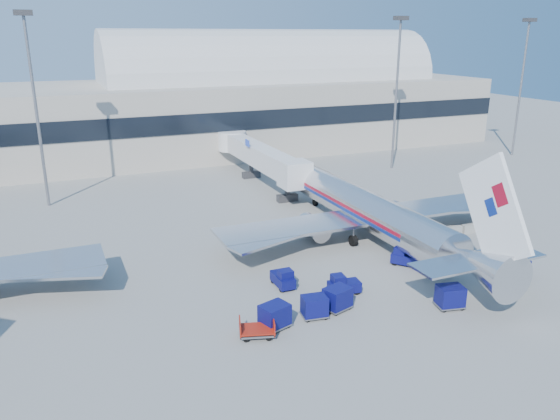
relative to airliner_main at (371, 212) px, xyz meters
name	(u,v)px	position (x,y,z in m)	size (l,w,h in m)	color
ground	(301,271)	(-10.00, -4.51, -2.93)	(260.00, 260.00, 0.00)	gray
terminal	(81,114)	(-23.60, 51.46, 4.60)	(170.00, 28.15, 21.00)	#B2AA9E
airliner_main	(371,212)	(0.00, 0.00, 0.00)	(32.00, 37.26, 12.07)	silver
jetbridge_near	(256,154)	(-2.40, 26.30, 1.00)	(4.40, 27.50, 6.25)	silver
mast_west	(32,82)	(-30.00, 25.49, 11.87)	(2.00, 1.20, 22.60)	slate
mast_east	(398,71)	(20.00, 25.49, 11.87)	(2.00, 1.20, 22.60)	slate
mast_far_east	(523,68)	(45.00, 25.49, 11.87)	(2.00, 1.20, 22.60)	slate
barrier_near	(449,232)	(8.00, -2.51, -2.48)	(3.00, 0.55, 0.90)	#9E9E96
barrier_mid	(474,228)	(11.30, -2.51, -2.48)	(3.00, 0.55, 0.90)	#9E9E96
barrier_far	(498,224)	(14.60, -2.51, -2.48)	(3.00, 0.55, 0.90)	#9E9E96
tug_lead	(343,285)	(-8.73, -9.76, -2.17)	(2.67, 1.55, 1.66)	#0A0C4E
tug_right	(405,257)	(-0.69, -6.93, -2.16)	(2.61, 2.82, 1.68)	#0A0C4E
tug_left	(283,278)	(-12.68, -6.75, -2.16)	(1.29, 2.58, 1.68)	#0A0C4E
cart_train_a	(337,298)	(-10.47, -11.97, -1.97)	(2.41, 2.10, 1.79)	#0A0C4E
cart_train_b	(314,306)	(-12.61, -12.36, -2.04)	(2.07, 1.69, 1.67)	#0A0C4E
cart_train_c	(275,316)	(-15.90, -12.63, -1.95)	(2.45, 2.13, 1.82)	#0A0C4E
cart_solo_near	(450,296)	(-2.43, -15.10, -1.98)	(2.28, 1.91, 1.78)	#0A0C4E
cart_solo_far	(517,266)	(6.76, -12.74, -2.03)	(2.36, 2.18, 1.68)	#0A0C4E
cart_open_red	(257,330)	(-17.45, -13.22, -2.46)	(2.80, 2.33, 0.65)	slate
ramp_worker	(516,278)	(4.82, -14.53, -2.05)	(0.64, 0.42, 1.74)	#A2DE17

